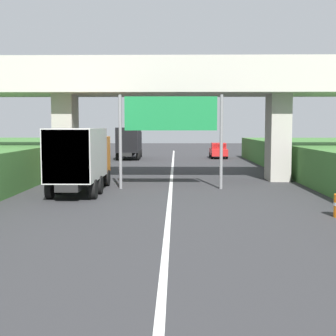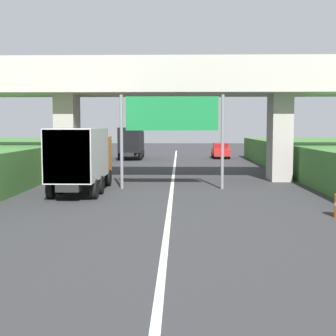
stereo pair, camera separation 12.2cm
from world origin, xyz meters
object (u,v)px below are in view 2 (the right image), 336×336
Objects in this scene: truck_black at (132,141)px; car_red at (221,151)px; truck_orange at (82,157)px; overhead_highway_sign at (172,120)px.

car_red is at bearing 7.37° from truck_black.
truck_orange is at bearing -90.05° from truck_black.
overhead_highway_sign is 26.77m from car_red.
car_red is at bearing 70.42° from truck_orange.
overhead_highway_sign is 5.43m from truck_orange.
truck_black is at bearing -172.63° from car_red.
truck_black is (0.02, 26.44, 0.00)m from truck_orange.
overhead_highway_sign is 0.81× the size of truck_orange.
car_red is (5.06, 26.11, -3.06)m from overhead_highway_sign.
overhead_highway_sign is 25.37m from truck_black.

